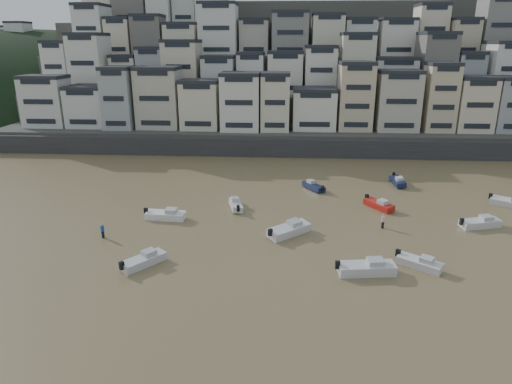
# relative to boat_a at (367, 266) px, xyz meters

# --- Properties ---
(harbor_wall) EXTENTS (140.00, 3.00, 3.50)m
(harbor_wall) POSITION_rel_boat_a_xyz_m (-3.82, 47.50, 0.92)
(harbor_wall) COLOR #38383A
(harbor_wall) RESTS_ON ground
(hillside) EXTENTS (141.04, 66.00, 50.00)m
(hillside) POSITION_rel_boat_a_xyz_m (0.91, 87.34, 12.18)
(hillside) COLOR #4C4C47
(hillside) RESTS_ON ground
(headland) EXTENTS (216.00, 135.00, 53.33)m
(headland) POSITION_rel_boat_a_xyz_m (-108.82, 117.50, -0.81)
(headland) COLOR black
(headland) RESTS_ON ground
(boat_a) EXTENTS (6.28, 2.76, 1.66)m
(boat_a) POSITION_rel_boat_a_xyz_m (0.00, 0.00, 0.00)
(boat_a) COLOR silver
(boat_a) RESTS_ON ground
(boat_b) EXTENTS (4.85, 4.22, 1.33)m
(boat_b) POSITION_rel_boat_a_xyz_m (5.50, 1.64, -0.16)
(boat_b) COLOR silver
(boat_b) RESTS_ON ground
(boat_c) EXTENTS (5.80, 5.55, 1.65)m
(boat_c) POSITION_rel_boat_a_xyz_m (-7.51, 8.85, -0.00)
(boat_c) COLOR silver
(boat_c) RESTS_ON ground
(boat_d) EXTENTS (5.70, 3.15, 1.48)m
(boat_d) POSITION_rel_boat_a_xyz_m (15.69, 12.80, -0.09)
(boat_d) COLOR silver
(boat_d) RESTS_ON ground
(boat_e) EXTENTS (4.12, 5.07, 1.36)m
(boat_e) POSITION_rel_boat_a_xyz_m (4.64, 18.62, -0.15)
(boat_e) COLOR #AE1C15
(boat_e) RESTS_ON ground
(boat_f) EXTENTS (2.67, 4.96, 1.29)m
(boat_f) POSITION_rel_boat_a_xyz_m (-14.66, 17.33, -0.18)
(boat_f) COLOR silver
(boat_f) RESTS_ON ground
(boat_g) EXTENTS (5.49, 4.65, 1.49)m
(boat_g) POSITION_rel_boat_a_xyz_m (22.69, 20.38, -0.08)
(boat_g) COLOR silver
(boat_g) RESTS_ON ground
(boat_h) EXTENTS (3.84, 4.83, 1.29)m
(boat_h) POSITION_rel_boat_a_xyz_m (-3.72, 26.35, -0.18)
(boat_h) COLOR #161F45
(boat_h) RESTS_ON ground
(boat_i) EXTENTS (1.96, 5.12, 1.37)m
(boat_i) POSITION_rel_boat_a_xyz_m (9.61, 29.60, -0.14)
(boat_i) COLOR #131A3D
(boat_i) RESTS_ON ground
(boat_j) EXTENTS (4.57, 5.12, 1.42)m
(boat_j) POSITION_rel_boat_a_xyz_m (-22.16, 0.31, -0.12)
(boat_j) COLOR silver
(boat_j) RESTS_ON ground
(boat_k) EXTENTS (5.62, 2.24, 1.50)m
(boat_k) POSITION_rel_boat_a_xyz_m (-23.10, 12.76, -0.08)
(boat_k) COLOR white
(boat_k) RESTS_ON ground
(person_blue) EXTENTS (0.44, 0.44, 1.74)m
(person_blue) POSITION_rel_boat_a_xyz_m (-28.86, 6.66, 0.04)
(person_blue) COLOR #1641A5
(person_blue) RESTS_ON ground
(person_pink) EXTENTS (0.44, 0.44, 1.74)m
(person_pink) POSITION_rel_boat_a_xyz_m (3.83, 11.72, 0.04)
(person_pink) COLOR #E29FAE
(person_pink) RESTS_ON ground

